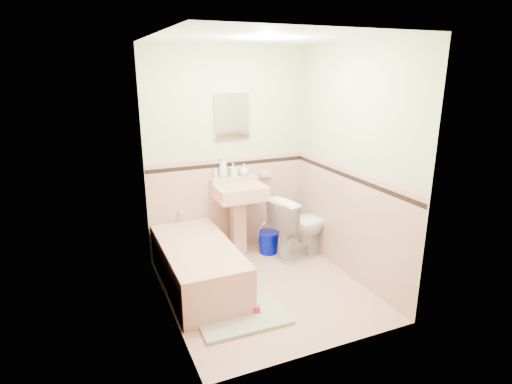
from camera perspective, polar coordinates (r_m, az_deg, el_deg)
name	(u,v)px	position (r m, az deg, el deg)	size (l,w,h in m)	color
floor	(265,289)	(4.51, 1.30, -13.12)	(2.20, 2.20, 0.00)	#D5A28C
ceiling	(267,37)	(3.92, 1.55, 20.46)	(2.20, 2.20, 0.00)	white
wall_back	(228,154)	(5.03, -3.87, 5.28)	(2.50, 2.50, 0.00)	beige
wall_front	(329,208)	(3.11, 9.93, -2.14)	(2.50, 2.50, 0.00)	beige
wall_left	(163,185)	(3.74, -12.63, 0.91)	(2.50, 2.50, 0.00)	beige
wall_right	(352,165)	(4.54, 12.97, 3.64)	(2.50, 2.50, 0.00)	beige
wainscot_back	(229,205)	(5.19, -3.68, -1.79)	(2.00, 2.00, 0.00)	#D8A791
wainscot_front	(324,285)	(3.39, 9.26, -12.55)	(2.00, 2.00, 0.00)	#D8A791
wainscot_left	(169,253)	(3.97, -11.86, -8.14)	(2.20, 2.20, 0.00)	#D8A791
wainscot_right	(347,222)	(4.72, 12.35, -4.09)	(2.20, 2.20, 0.00)	#D8A791
accent_back	(229,164)	(5.04, -3.77, 3.80)	(2.00, 2.00, 0.00)	black
accent_front	(326,223)	(3.17, 9.64, -4.27)	(2.00, 2.00, 0.00)	black
accent_left	(166,199)	(3.78, -12.24, -0.96)	(2.20, 2.20, 0.00)	black
accent_right	(349,177)	(4.56, 12.69, 2.03)	(2.20, 2.20, 0.00)	black
cap_back	(229,156)	(5.02, -3.79, 4.91)	(2.00, 2.00, 0.00)	#D5A191
cap_front	(327,211)	(3.14, 9.73, -2.56)	(2.00, 2.00, 0.00)	#D5A191
cap_left	(165,188)	(3.75, -12.33, 0.50)	(2.20, 2.20, 0.00)	#D5A191
cap_right	(350,168)	(4.53, 12.77, 3.25)	(2.20, 2.20, 0.00)	#D5A191
bathtub	(198,267)	(4.49, -7.93, -10.18)	(0.70, 1.50, 0.45)	tan
tub_faucet	(180,210)	(4.98, -10.38, -2.48)	(0.04, 0.04, 0.12)	silver
sink	(240,221)	(5.05, -2.24, -4.03)	(0.58, 0.48, 0.91)	tan
sink_faucet	(235,179)	(5.03, -2.88, 1.77)	(0.02, 0.02, 0.10)	silver
medicine_cabinet	(232,116)	(4.95, -3.30, 10.38)	(0.42, 0.04, 0.52)	white
soap_dish	(265,175)	(5.24, 1.19, 2.40)	(0.13, 0.08, 0.04)	tan
soap_bottle_left	(223,167)	(4.98, -4.53, 3.40)	(0.10, 0.10, 0.26)	#B2B2B2
soap_bottle_mid	(233,170)	(5.03, -3.18, 3.05)	(0.08, 0.08, 0.17)	#B2B2B2
soap_bottle_right	(244,170)	(5.08, -1.69, 3.07)	(0.11, 0.11, 0.14)	#B2B2B2
tube	(216,174)	(4.97, -5.57, 2.52)	(0.04, 0.04, 0.12)	white
toilet	(301,226)	(5.11, 6.18, -4.64)	(0.44, 0.77, 0.78)	white
bucket	(268,242)	(5.25, 1.70, -6.93)	(0.28, 0.28, 0.28)	#0009AF
bath_mat	(242,316)	(4.05, -1.92, -16.68)	(0.84, 0.56, 0.03)	#929F85
shoe	(252,309)	(4.07, -0.50, -15.74)	(0.14, 0.07, 0.06)	#BF1E59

